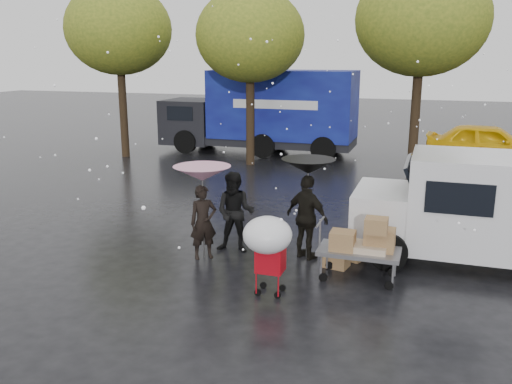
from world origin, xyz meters
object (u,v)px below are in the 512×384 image
(person_black, at_px, (307,217))
(white_van, at_px, (489,208))
(yellow_taxi, at_px, (489,144))
(blue_truck, at_px, (264,112))
(person_pink, at_px, (203,222))
(shopping_cart, at_px, (268,239))
(vendor_cart, at_px, (364,243))

(person_black, bearing_deg, white_van, -140.43)
(yellow_taxi, bearing_deg, blue_truck, 95.08)
(person_black, relative_size, white_van, 0.36)
(yellow_taxi, bearing_deg, person_black, 164.00)
(person_pink, relative_size, shopping_cart, 1.05)
(person_black, distance_m, yellow_taxi, 12.64)
(blue_truck, bearing_deg, vendor_cart, -64.79)
(person_pink, height_order, person_black, person_black)
(person_black, relative_size, blue_truck, 0.21)
(white_van, bearing_deg, vendor_cart, -143.98)
(person_black, height_order, shopping_cart, person_black)
(person_black, height_order, blue_truck, blue_truck)
(person_black, distance_m, shopping_cart, 2.07)
(shopping_cart, xyz_separation_m, yellow_taxi, (4.55, 13.92, -0.27))
(person_black, bearing_deg, shopping_cart, 110.09)
(shopping_cart, bearing_deg, person_black, 84.19)
(person_pink, distance_m, white_van, 5.71)
(blue_truck, bearing_deg, person_pink, -78.13)
(vendor_cart, xyz_separation_m, shopping_cart, (-1.47, -1.28, 0.34))
(shopping_cart, relative_size, blue_truck, 0.18)
(person_pink, xyz_separation_m, yellow_taxi, (6.36, 12.53, 0.02))
(person_black, distance_m, blue_truck, 12.63)
(white_van, height_order, blue_truck, blue_truck)
(person_pink, xyz_separation_m, vendor_cart, (3.28, -0.11, -0.04))
(person_pink, relative_size, vendor_cart, 1.01)
(person_pink, height_order, yellow_taxi, yellow_taxi)
(yellow_taxi, bearing_deg, white_van, 179.60)
(person_pink, bearing_deg, yellow_taxi, 24.41)
(white_van, bearing_deg, person_black, -166.33)
(shopping_cart, distance_m, yellow_taxi, 14.65)
(person_pink, distance_m, person_black, 2.13)
(person_black, relative_size, shopping_cart, 1.20)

